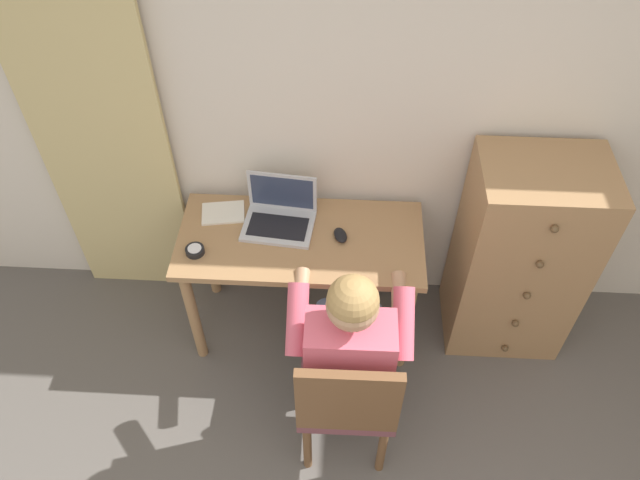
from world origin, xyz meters
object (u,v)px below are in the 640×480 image
at_px(computer_mouse, 340,235).
at_px(desk_clock, 195,250).
at_px(notebook_pad, 223,213).
at_px(person_seated, 349,338).
at_px(laptop, 280,214).
at_px(desk, 301,254).
at_px(dresser, 519,257).
at_px(chair, 347,398).

distance_m(computer_mouse, desk_clock, 0.69).
xyz_separation_m(computer_mouse, notebook_pad, (-0.59, 0.13, -0.01)).
xyz_separation_m(person_seated, laptop, (-0.36, 0.63, 0.09)).
xyz_separation_m(desk, dresser, (1.09, 0.06, -0.03)).
height_order(dresser, laptop, dresser).
distance_m(chair, laptop, 0.93).
bearing_deg(computer_mouse, notebook_pad, 149.41).
xyz_separation_m(dresser, computer_mouse, (-0.90, -0.05, 0.17)).
distance_m(chair, computer_mouse, 0.77).
bearing_deg(laptop, desk, -43.41).
height_order(desk, person_seated, person_seated).
height_order(dresser, person_seated, person_seated).
bearing_deg(dresser, computer_mouse, -176.75).
xyz_separation_m(dresser, person_seated, (-0.84, -0.59, 0.11)).
bearing_deg(person_seated, chair, -89.56).
height_order(dresser, notebook_pad, dresser).
height_order(desk_clock, notebook_pad, desk_clock).
bearing_deg(dresser, chair, -137.10).
relative_size(computer_mouse, notebook_pad, 0.48).
distance_m(dresser, computer_mouse, 0.91).
distance_m(person_seated, laptop, 0.73).
relative_size(person_seated, notebook_pad, 5.77).
bearing_deg(desk_clock, chair, -38.82).
bearing_deg(chair, computer_mouse, 94.57).
relative_size(dresser, computer_mouse, 11.59).
distance_m(chair, notebook_pad, 1.10).
relative_size(laptop, notebook_pad, 1.73).
xyz_separation_m(chair, person_seated, (-0.00, 0.18, 0.18)).
bearing_deg(dresser, person_seated, -144.68).
relative_size(person_seated, desk_clock, 13.47).
relative_size(chair, notebook_pad, 4.26).
bearing_deg(dresser, laptop, 178.11).
relative_size(desk, notebook_pad, 5.66).
height_order(dresser, computer_mouse, dresser).
xyz_separation_m(dresser, laptop, (-1.20, 0.04, 0.20)).
bearing_deg(desk, laptop, 136.59).
bearing_deg(person_seated, laptop, 119.39).
height_order(desk, chair, chair).
relative_size(desk, computer_mouse, 11.90).
bearing_deg(notebook_pad, dresser, -12.15).
bearing_deg(person_seated, computer_mouse, 95.96).
height_order(person_seated, laptop, person_seated).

